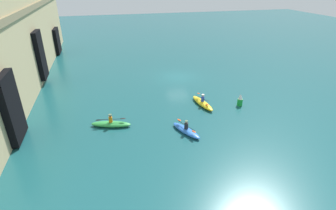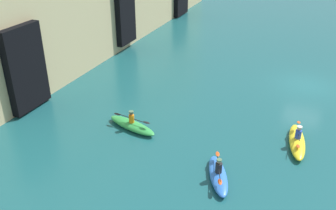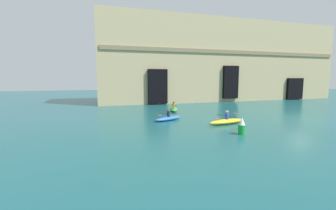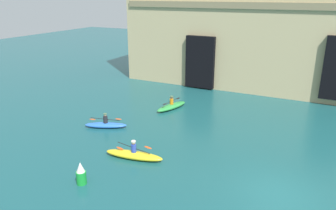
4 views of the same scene
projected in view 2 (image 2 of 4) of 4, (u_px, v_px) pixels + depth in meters
The scene contains 4 objects.
ground_plane at pixel (307, 86), 25.89m from camera, with size 120.00×120.00×0.00m, color #195156.
kayak_green at pixel (132, 125), 20.66m from camera, with size 1.71×3.33×1.09m.
kayak_blue at pixel (218, 175), 16.77m from camera, with size 3.00×1.90×1.05m.
kayak_yellow at pixel (297, 141), 19.20m from camera, with size 3.53×1.32×1.11m.
Camera 2 is at (-25.50, -0.24, 10.70)m, focal length 40.00 mm.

